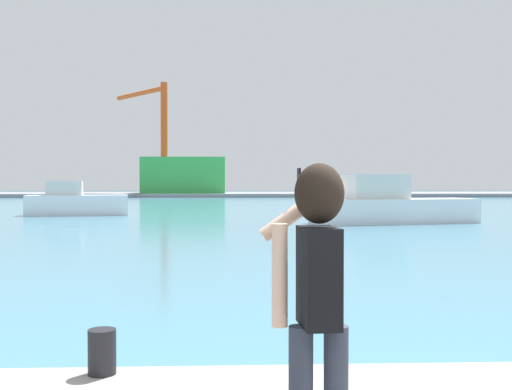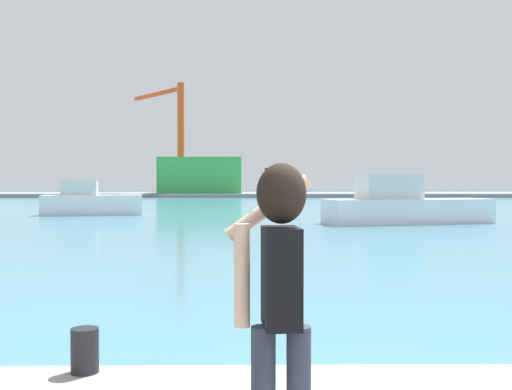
# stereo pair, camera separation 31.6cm
# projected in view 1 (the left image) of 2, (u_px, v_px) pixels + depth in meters

# --- Properties ---
(ground_plane) EXTENTS (220.00, 220.00, 0.00)m
(ground_plane) POSITION_uv_depth(u_px,v_px,m) (247.00, 207.00, 53.50)
(ground_plane) COLOR #334751
(harbor_water) EXTENTS (140.00, 100.00, 0.02)m
(harbor_water) POSITION_uv_depth(u_px,v_px,m) (246.00, 206.00, 55.50)
(harbor_water) COLOR teal
(harbor_water) RESTS_ON ground_plane
(far_shore_dock) EXTENTS (140.00, 20.00, 0.52)m
(far_shore_dock) POSITION_uv_depth(u_px,v_px,m) (239.00, 194.00, 95.45)
(far_shore_dock) COLOR gray
(far_shore_dock) RESTS_ON ground_plane
(person_photographer) EXTENTS (0.53, 0.55, 1.74)m
(person_photographer) POSITION_uv_depth(u_px,v_px,m) (317.00, 283.00, 3.47)
(person_photographer) COLOR #2D3342
(person_photographer) RESTS_ON quay_promenade
(harbor_bollard) EXTENTS (0.24, 0.24, 0.38)m
(harbor_bollard) POSITION_uv_depth(u_px,v_px,m) (102.00, 352.00, 5.23)
(harbor_bollard) COLOR black
(harbor_bollard) RESTS_ON quay_promenade
(boat_moored) EXTENTS (6.46, 2.99, 2.17)m
(boat_moored) POSITION_uv_depth(u_px,v_px,m) (76.00, 203.00, 38.88)
(boat_moored) COLOR white
(boat_moored) RESTS_ON harbor_water
(boat_moored_2) EXTENTS (8.86, 4.31, 2.49)m
(boat_moored_2) POSITION_uv_depth(u_px,v_px,m) (391.00, 206.00, 31.39)
(boat_moored_2) COLOR white
(boat_moored_2) RESTS_ON harbor_water
(warehouse_left) EXTENTS (12.17, 9.41, 5.29)m
(warehouse_left) POSITION_uv_depth(u_px,v_px,m) (185.00, 175.00, 92.67)
(warehouse_left) COLOR green
(warehouse_left) RESTS_ON far_shore_dock
(port_crane) EXTENTS (9.18, 11.79, 15.94)m
(port_crane) POSITION_uv_depth(u_px,v_px,m) (157.00, 124.00, 89.94)
(port_crane) COLOR #D84C19
(port_crane) RESTS_ON far_shore_dock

